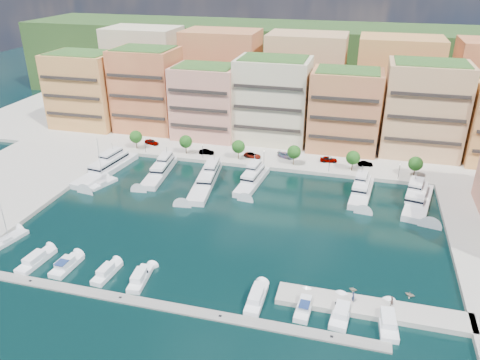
{
  "coord_description": "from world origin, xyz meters",
  "views": [
    {
      "loc": [
        24.4,
        -86.71,
        52.99
      ],
      "look_at": [
        -1.15,
        9.52,
        6.0
      ],
      "focal_mm": 35.0,
      "sensor_mm": 36.0,
      "label": 1
    }
  ],
  "objects_px": {
    "lamppost_1": "(203,149)",
    "cruiser_3": "(140,279)",
    "tree_3": "(294,152)",
    "yacht_1": "(160,170)",
    "lamppost_4": "(399,169)",
    "cruiser_2": "(107,273)",
    "yacht_6": "(418,199)",
    "tree_2": "(238,147)",
    "cruiser_8": "(341,313)",
    "cruiser_9": "(388,321)",
    "cruiser_6": "(256,299)",
    "tree_0": "(136,137)",
    "car_1": "(206,152)",
    "car_2": "(253,155)",
    "person_0": "(353,297)",
    "tree_1": "(186,142)",
    "lamppost_2": "(264,155)",
    "car_3": "(286,155)",
    "person_1": "(391,301)",
    "tree_5": "(416,164)",
    "yacht_2": "(206,179)",
    "yacht_3": "(253,179)",
    "sailboat_2": "(103,184)",
    "tender_1": "(353,289)",
    "lamppost_3": "(329,162)",
    "car_0": "(152,142)",
    "yacht_0": "(108,167)",
    "cruiser_7": "(304,307)",
    "cruiser_1": "(66,266)",
    "lamppost_0": "(145,144)",
    "tender_3": "(410,294)",
    "sailboat_0": "(8,240)",
    "cruiser_0": "(36,261)"
  },
  "relations": [
    {
      "from": "lamppost_2",
      "to": "cruiser_3",
      "type": "relative_size",
      "value": 0.52
    },
    {
      "from": "tree_0",
      "to": "car_1",
      "type": "relative_size",
      "value": 1.28
    },
    {
      "from": "sailboat_0",
      "to": "person_0",
      "type": "xyz_separation_m",
      "value": [
        70.05,
        -2.01,
        1.67
      ]
    },
    {
      "from": "yacht_1",
      "to": "person_0",
      "type": "height_order",
      "value": "yacht_1"
    },
    {
      "from": "cruiser_2",
      "to": "yacht_2",
      "type": "bearing_deg",
      "value": 83.02
    },
    {
      "from": "lamppost_0",
      "to": "tender_3",
      "type": "height_order",
      "value": "lamppost_0"
    },
    {
      "from": "cruiser_0",
      "to": "person_1",
      "type": "relative_size",
      "value": 5.24
    },
    {
      "from": "tree_3",
      "to": "lamppost_4",
      "type": "relative_size",
      "value": 1.35
    },
    {
      "from": "tree_3",
      "to": "yacht_1",
      "type": "height_order",
      "value": "tree_3"
    },
    {
      "from": "yacht_0",
      "to": "car_3",
      "type": "xyz_separation_m",
      "value": [
        46.16,
        19.9,
        0.51
      ]
    },
    {
      "from": "lamppost_3",
      "to": "person_0",
      "type": "bearing_deg",
      "value": -80.62
    },
    {
      "from": "yacht_1",
      "to": "car_3",
      "type": "relative_size",
      "value": 4.06
    },
    {
      "from": "cruiser_9",
      "to": "sailboat_0",
      "type": "bearing_deg",
      "value": 176.23
    },
    {
      "from": "cruiser_6",
      "to": "tree_0",
      "type": "bearing_deg",
      "value": 131.17
    },
    {
      "from": "cruiser_9",
      "to": "car_0",
      "type": "bearing_deg",
      "value": 138.03
    },
    {
      "from": "lamppost_3",
      "to": "sailboat_2",
      "type": "distance_m",
      "value": 60.22
    },
    {
      "from": "tree_3",
      "to": "cruiser_9",
      "type": "height_order",
      "value": "tree_3"
    },
    {
      "from": "person_1",
      "to": "car_2",
      "type": "bearing_deg",
      "value": -96.52
    },
    {
      "from": "tree_1",
      "to": "lamppost_2",
      "type": "xyz_separation_m",
      "value": [
        24.0,
        -2.3,
        -0.92
      ]
    },
    {
      "from": "car_3",
      "to": "cruiser_1",
      "type": "bearing_deg",
      "value": 175.83
    },
    {
      "from": "cruiser_8",
      "to": "cruiser_9",
      "type": "bearing_deg",
      "value": -0.09
    },
    {
      "from": "yacht_1",
      "to": "yacht_6",
      "type": "bearing_deg",
      "value": 0.16
    },
    {
      "from": "yacht_3",
      "to": "car_3",
      "type": "distance_m",
      "value": 17.99
    },
    {
      "from": "lamppost_3",
      "to": "cruiser_3",
      "type": "distance_m",
      "value": 62.9
    },
    {
      "from": "cruiser_3",
      "to": "cruiser_8",
      "type": "height_order",
      "value": "same"
    },
    {
      "from": "car_1",
      "to": "lamppost_4",
      "type": "bearing_deg",
      "value": -100.88
    },
    {
      "from": "yacht_1",
      "to": "cruiser_2",
      "type": "height_order",
      "value": "yacht_1"
    },
    {
      "from": "lamppost_0",
      "to": "yacht_1",
      "type": "bearing_deg",
      "value": -49.51
    },
    {
      "from": "tree_5",
      "to": "car_1",
      "type": "xyz_separation_m",
      "value": [
        -58.02,
        1.01,
        -3.02
      ]
    },
    {
      "from": "tree_1",
      "to": "tree_5",
      "type": "distance_m",
      "value": 64.0
    },
    {
      "from": "tree_5",
      "to": "yacht_0",
      "type": "height_order",
      "value": "tree_5"
    },
    {
      "from": "cruiser_7",
      "to": "cruiser_8",
      "type": "distance_m",
      "value": 6.04
    },
    {
      "from": "lamppost_4",
      "to": "cruiser_2",
      "type": "distance_m",
      "value": 77.44
    },
    {
      "from": "tree_5",
      "to": "lamppost_4",
      "type": "relative_size",
      "value": 1.35
    },
    {
      "from": "cruiser_3",
      "to": "cruiser_9",
      "type": "xyz_separation_m",
      "value": [
        43.26,
        -0.01,
        -0.0
      ]
    },
    {
      "from": "tree_2",
      "to": "cruiser_9",
      "type": "xyz_separation_m",
      "value": [
        40.38,
        -58.1,
        -4.2
      ]
    },
    {
      "from": "cruiser_8",
      "to": "cruiser_9",
      "type": "relative_size",
      "value": 0.9
    },
    {
      "from": "tree_2",
      "to": "cruiser_3",
      "type": "relative_size",
      "value": 0.7
    },
    {
      "from": "tree_3",
      "to": "yacht_1",
      "type": "bearing_deg",
      "value": -158.34
    },
    {
      "from": "sailboat_2",
      "to": "tender_1",
      "type": "height_order",
      "value": "sailboat_2"
    },
    {
      "from": "yacht_2",
      "to": "yacht_3",
      "type": "relative_size",
      "value": 1.37
    },
    {
      "from": "yacht_6",
      "to": "car_2",
      "type": "xyz_separation_m",
      "value": [
        -44.46,
        15.45,
        0.48
      ]
    },
    {
      "from": "tree_1",
      "to": "tree_5",
      "type": "xyz_separation_m",
      "value": [
        64.0,
        0.0,
        0.0
      ]
    },
    {
      "from": "tree_2",
      "to": "lamppost_0",
      "type": "relative_size",
      "value": 1.35
    },
    {
      "from": "tree_0",
      "to": "yacht_6",
      "type": "relative_size",
      "value": 0.28
    },
    {
      "from": "car_0",
      "to": "car_1",
      "type": "height_order",
      "value": "car_0"
    },
    {
      "from": "car_3",
      "to": "person_1",
      "type": "relative_size",
      "value": 2.89
    },
    {
      "from": "tree_3",
      "to": "cruiser_6",
      "type": "height_order",
      "value": "tree_3"
    },
    {
      "from": "tree_5",
      "to": "car_3",
      "type": "bearing_deg",
      "value": 172.83
    },
    {
      "from": "lamppost_1",
      "to": "cruiser_3",
      "type": "relative_size",
      "value": 0.52
    }
  ]
}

